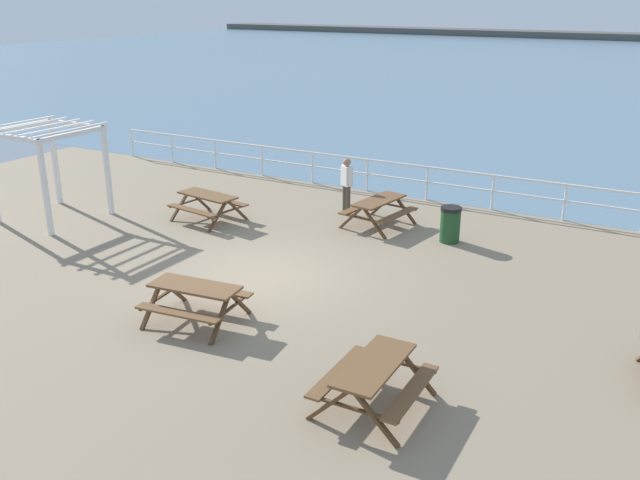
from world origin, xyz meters
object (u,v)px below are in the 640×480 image
at_px(visitor, 347,182).
at_px(litter_bin, 450,224).
at_px(picnic_table_near_left, 379,206).
at_px(picnic_table_mid_centre, 208,201).
at_px(picnic_table_near_right, 374,374).
at_px(lattice_pergola, 47,150).
at_px(picnic_table_far_left, 195,294).

relative_size(visitor, litter_bin, 1.75).
height_order(picnic_table_near_left, picnic_table_mid_centre, same).
relative_size(picnic_table_near_right, litter_bin, 1.93).
distance_m(picnic_table_mid_centre, visitor, 4.06).
relative_size(visitor, lattice_pergola, 0.61).
height_order(picnic_table_near_right, visitor, visitor).
relative_size(picnic_table_near_left, picnic_table_mid_centre, 1.00).
bearing_deg(litter_bin, picnic_table_near_left, 173.94).
bearing_deg(litter_bin, picnic_table_far_left, -111.70).
xyz_separation_m(picnic_table_far_left, litter_bin, (2.77, 6.96, -0.10)).
bearing_deg(picnic_table_far_left, picnic_table_near_left, 78.44).
height_order(picnic_table_near_right, lattice_pergola, lattice_pergola).
bearing_deg(litter_bin, visitor, 166.28).
bearing_deg(lattice_pergola, picnic_table_mid_centre, 26.78).
bearing_deg(picnic_table_near_right, visitor, 28.82).
distance_m(picnic_table_mid_centre, litter_bin, 6.85).
xyz_separation_m(visitor, litter_bin, (3.51, -0.86, -0.47)).
relative_size(picnic_table_near_right, lattice_pergola, 0.68).
height_order(picnic_table_near_left, visitor, visitor).
height_order(picnic_table_mid_centre, picnic_table_far_left, same).
distance_m(picnic_table_near_left, picnic_table_far_left, 7.21).
xyz_separation_m(picnic_table_mid_centre, lattice_pergola, (-4.00, -2.03, 1.41)).
distance_m(picnic_table_mid_centre, lattice_pergola, 4.70).
xyz_separation_m(picnic_table_near_left, picnic_table_mid_centre, (-4.46, -1.94, 0.00)).
bearing_deg(picnic_table_near_right, lattice_pergola, 69.75).
xyz_separation_m(picnic_table_near_right, picnic_table_far_left, (-4.36, 0.98, 0.00)).
bearing_deg(picnic_table_mid_centre, picnic_table_far_left, -45.32).
height_order(picnic_table_mid_centre, lattice_pergola, lattice_pergola).
bearing_deg(lattice_pergola, litter_bin, 19.27).
height_order(lattice_pergola, litter_bin, lattice_pergola).
height_order(picnic_table_near_right, picnic_table_mid_centre, same).
xyz_separation_m(picnic_table_near_right, litter_bin, (-1.59, 7.94, -0.10)).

